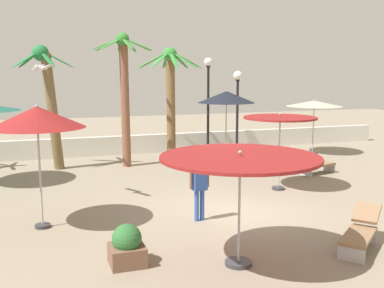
{
  "coord_description": "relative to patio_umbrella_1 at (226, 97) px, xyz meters",
  "views": [
    {
      "loc": [
        -5.03,
        -11.32,
        3.87
      ],
      "look_at": [
        0.0,
        3.48,
        1.4
      ],
      "focal_mm": 43.36,
      "sensor_mm": 36.0,
      "label": 1
    }
  ],
  "objects": [
    {
      "name": "patio_umbrella_3",
      "position": [
        4.92,
        1.15,
        -0.45
      ],
      "size": [
        2.57,
        2.57,
        2.57
      ],
      "color": "#333338",
      "rests_on": "ground_plane"
    },
    {
      "name": "lamp_post_1",
      "position": [
        1.57,
        2.36,
        -0.18
      ],
      "size": [
        0.43,
        0.43,
        3.88
      ],
      "color": "black",
      "rests_on": "ground_plane"
    },
    {
      "name": "patio_umbrella_4",
      "position": [
        -3.67,
        -9.35,
        -0.69
      ],
      "size": [
        3.16,
        3.16,
        2.35
      ],
      "color": "#333338",
      "rests_on": "ground_plane"
    },
    {
      "name": "planter",
      "position": [
        -5.79,
        -8.61,
        -2.42
      ],
      "size": [
        0.7,
        0.7,
        0.85
      ],
      "color": "brown",
      "rests_on": "ground_plane"
    },
    {
      "name": "palm_tree_0",
      "position": [
        -3.96,
        1.12,
        0.55
      ],
      "size": [
        2.56,
        2.57,
        5.37
      ],
      "color": "brown",
      "rests_on": "ground_plane"
    },
    {
      "name": "lounge_chair_1",
      "position": [
        -0.75,
        -9.39,
        -2.4
      ],
      "size": [
        1.77,
        1.61,
        0.82
      ],
      "color": "#B7B7BC",
      "rests_on": "ground_plane"
    },
    {
      "name": "patio_umbrella_1",
      "position": [
        0.0,
        0.0,
        0.0
      ],
      "size": [
        2.33,
        2.33,
        3.11
      ],
      "color": "#333338",
      "rests_on": "ground_plane"
    },
    {
      "name": "lamp_post_0",
      "position": [
        0.4,
        3.15,
        0.11
      ],
      "size": [
        0.41,
        0.41,
        4.49
      ],
      "color": "black",
      "rests_on": "ground_plane"
    },
    {
      "name": "patio_umbrella_5",
      "position": [
        0.08,
        -4.26,
        -0.53
      ],
      "size": [
        2.35,
        2.35,
        2.53
      ],
      "color": "#333338",
      "rests_on": "ground_plane"
    },
    {
      "name": "seagull_0",
      "position": [
        -7.16,
        -3.66,
        1.17
      ],
      "size": [
        0.58,
        1.22,
        0.17
      ],
      "color": "white"
    },
    {
      "name": "guest_0",
      "position": [
        -3.46,
        -6.44,
        -1.83
      ],
      "size": [
        0.56,
        0.29,
        1.61
      ],
      "color": "#3359B2",
      "rests_on": "ground_plane"
    },
    {
      "name": "palm_tree_2",
      "position": [
        -6.86,
        1.47,
        0.18
      ],
      "size": [
        2.34,
        2.43,
        4.87
      ],
      "color": "brown",
      "rests_on": "ground_plane"
    },
    {
      "name": "palm_tree_1",
      "position": [
        -1.67,
        2.41,
        0.28
      ],
      "size": [
        2.94,
        2.94,
        4.9
      ],
      "color": "brown",
      "rests_on": "ground_plane"
    },
    {
      "name": "ground_plane",
      "position": [
        -2.37,
        -6.11,
        -2.8
      ],
      "size": [
        56.0,
        56.0,
        0.0
      ],
      "primitive_type": "plane",
      "color": "gray"
    },
    {
      "name": "boundary_wall",
      "position": [
        -2.37,
        3.83,
        -2.36
      ],
      "size": [
        25.2,
        0.3,
        0.88
      ],
      "primitive_type": "cube",
      "color": "silver",
      "rests_on": "ground_plane"
    },
    {
      "name": "lounge_chair_0",
      "position": [
        2.44,
        -2.7,
        -2.42
      ],
      "size": [
        1.97,
        1.01,
        0.84
      ],
      "color": "#B7B7BC",
      "rests_on": "ground_plane"
    },
    {
      "name": "patio_umbrella_2",
      "position": [
        -7.36,
        -5.7,
        -0.04
      ],
      "size": [
        2.31,
        2.31,
        3.07
      ],
      "color": "#333338",
      "rests_on": "ground_plane"
    }
  ]
}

